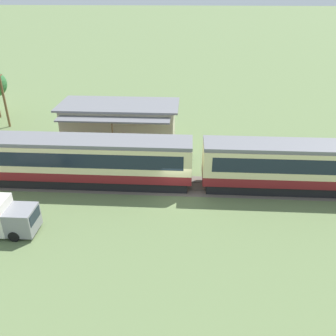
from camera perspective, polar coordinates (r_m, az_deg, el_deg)
ground_plane at (r=30.33m, az=1.46°, el=-4.24°), size 600.00×600.00×0.00m
passenger_train at (r=31.50m, az=-11.61°, el=1.36°), size 54.15×3.18×4.28m
railway_track at (r=33.55m, az=-16.72°, el=-2.15°), size 112.41×3.60×0.04m
station_building at (r=39.42m, az=-7.70°, el=7.01°), size 12.75×6.97×4.60m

